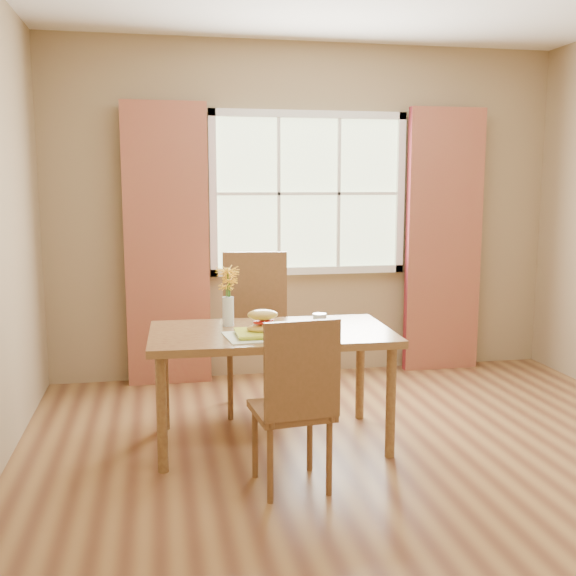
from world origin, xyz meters
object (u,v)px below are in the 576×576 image
at_px(water_glass, 320,324).
at_px(flower_vase, 228,289).
at_px(dining_table, 271,342).
at_px(croissant_sandwich, 263,321).
at_px(chair_near, 296,398).
at_px(chair_far, 256,323).

bearing_deg(water_glass, flower_vase, 146.24).
xyz_separation_m(dining_table, croissant_sandwich, (-0.07, -0.13, 0.16)).
height_order(dining_table, croissant_sandwich, croissant_sandwich).
relative_size(chair_near, water_glass, 7.68).
distance_m(chair_near, chair_far, 1.42).
distance_m(chair_near, croissant_sandwich, 0.64).
height_order(chair_near, chair_far, chair_far).
bearing_deg(flower_vase, croissant_sandwich, -62.62).
relative_size(dining_table, flower_vase, 3.95).
relative_size(dining_table, chair_far, 1.34).
distance_m(croissant_sandwich, flower_vase, 0.39).
relative_size(dining_table, chair_near, 1.59).
relative_size(dining_table, water_glass, 12.20).
bearing_deg(water_glass, chair_near, -114.86).
distance_m(dining_table, chair_near, 0.71).
bearing_deg(chair_near, flower_vase, 99.66).
height_order(chair_near, water_glass, chair_near).
distance_m(chair_near, flower_vase, 1.02).
bearing_deg(chair_far, dining_table, -84.86).
bearing_deg(flower_vase, dining_table, -38.80).
xyz_separation_m(chair_far, flower_vase, (-0.25, -0.52, 0.33)).
bearing_deg(flower_vase, chair_far, 64.81).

